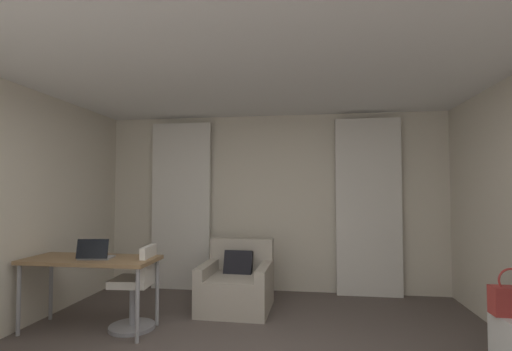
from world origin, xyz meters
TOP-DOWN VIEW (x-y plane):
  - wall_window at (0.00, 3.03)m, footprint 5.12×0.06m
  - ceiling at (0.00, 0.00)m, footprint 5.12×6.12m
  - curtain_left_panel at (-1.38, 2.90)m, footprint 0.90×0.06m
  - curtain_right_panel at (1.38, 2.90)m, footprint 0.90×0.06m
  - armchair at (-0.36, 2.10)m, footprint 0.86×0.88m
  - desk at (-1.76, 1.20)m, footprint 1.38×0.58m
  - desk_chair at (-1.30, 1.30)m, footprint 0.48×0.48m
  - laptop at (-1.68, 1.14)m, footprint 0.35×0.29m
  - handbag_primary at (2.10, 0.69)m, footprint 0.30×0.14m

SIDE VIEW (x-z plane):
  - armchair at x=-0.36m, z-range -0.14..0.69m
  - desk_chair at x=-1.30m, z-range -0.05..0.83m
  - handbag_primary at x=2.10m, z-range 0.44..0.80m
  - desk at x=-1.76m, z-range 0.31..1.07m
  - laptop at x=-1.68m, z-range 0.69..0.91m
  - curtain_left_panel at x=-1.38m, z-range 0.00..2.50m
  - curtain_right_panel at x=1.38m, z-range 0.00..2.50m
  - wall_window at x=0.00m, z-range 0.00..2.60m
  - ceiling at x=0.00m, z-range 2.60..2.66m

